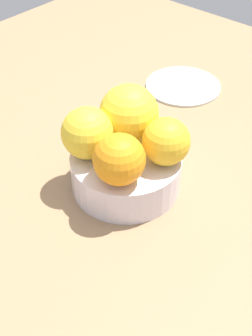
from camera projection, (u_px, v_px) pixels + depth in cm
name	position (u px, v px, depth cm)	size (l,w,h in cm)	color
ground_plane	(126.00, 190.00, 63.39)	(110.00, 110.00, 2.00)	#997551
fruit_bowl	(126.00, 172.00, 61.15)	(14.51, 14.51, 5.00)	silver
orange_in_bowl_0	(88.00, 133.00, 57.61)	(6.68, 6.68, 6.68)	yellow
orange_in_bowl_1	(166.00, 141.00, 56.83)	(6.05, 6.05, 6.05)	yellow
orange_in_bowl_2	(119.00, 159.00, 54.08)	(6.31, 6.31, 6.31)	orange
orange_in_bowl_3	(129.00, 114.00, 59.77)	(7.78, 7.78, 7.78)	yellow
side_plate	(183.00, 85.00, 81.21)	(13.09, 13.09, 0.80)	silver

